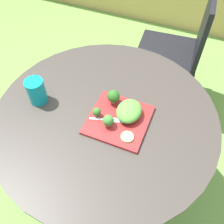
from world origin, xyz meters
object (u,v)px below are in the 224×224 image
(patio_chair, at_px, (182,45))
(salad_plate, at_px, (119,120))
(drinking_glass, at_px, (37,92))
(fork, at_px, (109,120))

(patio_chair, xyz_separation_m, salad_plate, (-0.12, -0.93, 0.21))
(drinking_glass, distance_m, fork, 0.36)
(salad_plate, height_order, drinking_glass, drinking_glass)
(salad_plate, relative_size, fork, 1.70)
(salad_plate, xyz_separation_m, drinking_glass, (-0.39, -0.03, 0.05))
(patio_chair, distance_m, fork, 0.99)
(patio_chair, xyz_separation_m, drinking_glass, (-0.51, -0.96, 0.26))
(fork, bearing_deg, patio_chair, 80.55)
(salad_plate, bearing_deg, patio_chair, 82.46)
(patio_chair, bearing_deg, salad_plate, -97.54)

